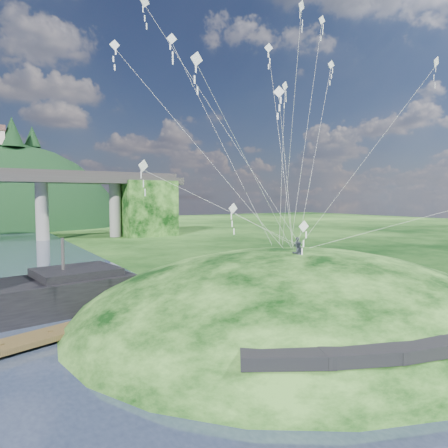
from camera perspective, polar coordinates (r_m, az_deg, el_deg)
ground at (r=26.55m, az=-0.45°, el=-16.34°), size 320.00×320.00×0.00m
grass_hill at (r=33.12m, az=9.93°, el=-14.99°), size 36.00×32.00×13.00m
footpath at (r=24.56m, az=28.21°, el=-13.36°), size 22.29×5.84×0.83m
wooden_dock at (r=29.94m, az=-18.41°, el=-13.31°), size 13.62×6.29×0.97m
kite_flyers at (r=31.47m, az=10.50°, el=-2.25°), size 3.80×4.04×1.90m
kite_swarm at (r=32.75m, az=4.75°, el=18.86°), size 21.43×17.81×18.70m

